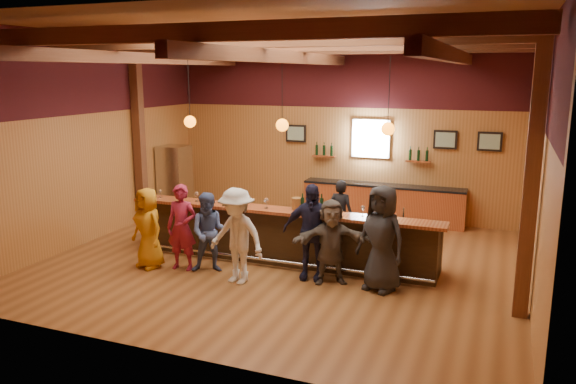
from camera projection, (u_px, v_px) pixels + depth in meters
name	position (u px, v px, depth m)	size (l,w,h in m)	color
room	(283.00, 97.00, 10.50)	(9.04, 9.00, 4.52)	brown
bar_counter	(286.00, 234.00, 11.15)	(6.30, 1.07, 1.11)	black
back_bar_cabinet	(383.00, 203.00, 13.98)	(4.00, 0.52, 0.95)	maroon
window	(371.00, 139.00, 14.00)	(0.95, 0.09, 0.95)	silver
framed_pictures	(406.00, 138.00, 13.67)	(5.35, 0.05, 0.45)	black
wine_shelves	(370.00, 156.00, 14.03)	(3.00, 0.18, 0.30)	maroon
pendant_lights	(282.00, 125.00, 10.55)	(4.24, 0.24, 1.37)	black
stainless_fridge	(175.00, 180.00, 14.76)	(0.70, 0.70, 1.80)	silver
customer_orange	(148.00, 228.00, 10.66)	(0.76, 0.49, 1.55)	#B87411
customer_redvest	(182.00, 227.00, 10.55)	(0.60, 0.39, 1.64)	maroon
customer_denim	(210.00, 233.00, 10.43)	(0.74, 0.57, 1.51)	#415182
customer_white	(237.00, 236.00, 9.84)	(1.11, 0.64, 1.72)	silver
customer_navy	(311.00, 232.00, 10.04)	(1.03, 0.43, 1.76)	#1A1A34
customer_brown	(331.00, 242.00, 9.86)	(1.41, 0.45, 1.52)	#584F46
customer_dark	(382.00, 238.00, 9.51)	(0.90, 0.58, 1.83)	black
bartender	(341.00, 214.00, 11.91)	(0.53, 0.35, 1.46)	black
ice_bucket	(297.00, 203.00, 10.71)	(0.20, 0.20, 0.22)	brown
bottle_a	(302.00, 203.00, 10.65)	(0.07, 0.07, 0.32)	black
bottle_b	(322.00, 204.00, 10.55)	(0.07, 0.07, 0.33)	black
glass_a	(160.00, 192.00, 11.71)	(0.07, 0.07, 0.16)	silver
glass_b	(197.00, 194.00, 11.35)	(0.09, 0.09, 0.20)	silver
glass_c	(206.00, 196.00, 11.25)	(0.08, 0.08, 0.19)	silver
glass_d	(228.00, 199.00, 11.09)	(0.07, 0.07, 0.16)	silver
glass_e	(266.00, 201.00, 10.78)	(0.09, 0.09, 0.20)	silver
glass_f	(319.00, 205.00, 10.43)	(0.09, 0.09, 0.20)	silver
glass_g	(363.00, 208.00, 10.21)	(0.08, 0.08, 0.19)	silver
glass_h	(389.00, 213.00, 9.92)	(0.08, 0.08, 0.19)	silver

